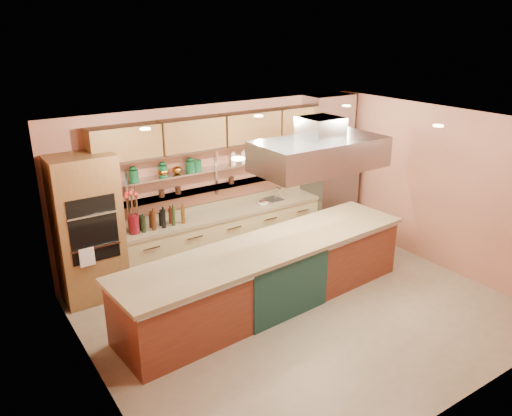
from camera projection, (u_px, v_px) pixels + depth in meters
floor at (303, 312)px, 7.52m from camera, size 6.00×5.00×0.02m
ceiling at (309, 127)px, 6.55m from camera, size 6.00×5.00×0.02m
wall_back at (218, 182)px, 8.99m from camera, size 6.00×0.04×2.80m
wall_front at (461, 302)px, 5.08m from camera, size 6.00×0.04×2.80m
wall_left at (93, 282)px, 5.47m from camera, size 0.04×5.00×2.80m
wall_right at (441, 189)px, 8.60m from camera, size 0.04×5.00×2.80m
oven_stack at (88, 229)px, 7.55m from camera, size 0.95×0.64×2.30m
refrigerator at (329, 183)px, 10.05m from camera, size 0.95×0.72×2.10m
back_counter at (225, 235)px, 9.05m from camera, size 3.84×0.64×0.93m
wall_shelf_lower at (219, 187)px, 8.88m from camera, size 3.60×0.26×0.03m
wall_shelf_upper at (219, 168)px, 8.75m from camera, size 3.60×0.26×0.03m
upper_cabinets at (222, 131)px, 8.52m from camera, size 4.60×0.36×0.55m
range_hood at (320, 154)px, 7.42m from camera, size 2.00×1.00×0.45m
ceiling_downlights at (300, 126)px, 6.72m from camera, size 4.00×2.80×0.02m
island at (269, 275)px, 7.56m from camera, size 4.83×1.39×0.99m
flower_vase at (134, 224)px, 7.91m from camera, size 0.23×0.23×0.32m
oil_bottle_cluster at (162, 219)px, 8.17m from camera, size 0.84×0.54×0.26m
kitchen_scale at (263, 202)px, 9.24m from camera, size 0.18×0.15×0.08m
bar_faucet at (276, 193)px, 9.49m from camera, size 0.03×0.03×0.24m
copper_kettle at (177, 170)px, 8.31m from camera, size 0.22×0.22×0.13m
green_canister at (197, 165)px, 8.50m from camera, size 0.17×0.17×0.18m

